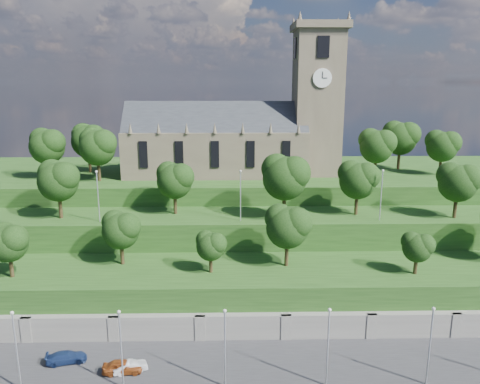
{
  "coord_description": "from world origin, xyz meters",
  "views": [
    {
      "loc": [
        -1.37,
        -38.06,
        31.31
      ],
      "look_at": [
        0.02,
        30.0,
        15.29
      ],
      "focal_mm": 35.0,
      "sensor_mm": 36.0,
      "label": 1
    }
  ],
  "objects_px": {
    "car_middle": "(130,367)",
    "car_right": "(66,357)",
    "car_left": "(123,367)",
    "church": "(242,132)"
  },
  "relations": [
    {
      "from": "car_middle",
      "to": "car_right",
      "type": "bearing_deg",
      "value": 56.65
    },
    {
      "from": "car_left",
      "to": "car_middle",
      "type": "height_order",
      "value": "car_left"
    },
    {
      "from": "car_middle",
      "to": "car_right",
      "type": "distance_m",
      "value": 7.38
    },
    {
      "from": "church",
      "to": "car_left",
      "type": "bearing_deg",
      "value": -108.13
    },
    {
      "from": "car_middle",
      "to": "church",
      "type": "bearing_deg",
      "value": -36.61
    },
    {
      "from": "church",
      "to": "car_middle",
      "type": "distance_m",
      "value": 47.16
    },
    {
      "from": "car_left",
      "to": "church",
      "type": "bearing_deg",
      "value": -22.59
    },
    {
      "from": "church",
      "to": "car_left",
      "type": "xyz_separation_m",
      "value": [
        -13.42,
        -40.99,
        -19.82
      ]
    },
    {
      "from": "car_left",
      "to": "car_right",
      "type": "height_order",
      "value": "car_left"
    },
    {
      "from": "church",
      "to": "car_middle",
      "type": "bearing_deg",
      "value": -107.27
    }
  ]
}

